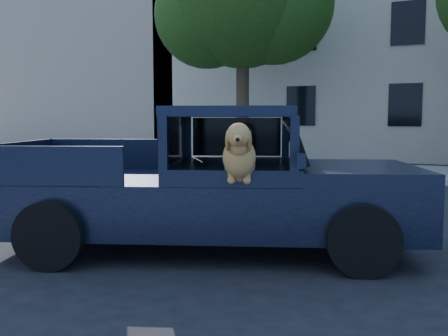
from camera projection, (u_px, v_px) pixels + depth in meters
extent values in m
plane|color=black|center=(252.00, 239.00, 7.02)|extent=(120.00, 120.00, 0.00)
cube|color=gray|center=(358.00, 171.00, 15.38)|extent=(60.00, 4.00, 0.15)
cylinder|color=#332619|center=(243.00, 104.00, 17.14)|extent=(0.44, 0.44, 4.40)
sphere|color=#17350D|center=(207.00, 16.00, 17.06)|extent=(3.60, 3.60, 3.60)
sphere|color=#17350D|center=(274.00, 4.00, 16.69)|extent=(4.00, 4.00, 4.00)
cube|color=tan|center=(105.00, 77.00, 27.69)|extent=(12.00, 6.00, 8.00)
cube|color=black|center=(212.00, 202.00, 6.42)|extent=(5.48, 3.59, 0.65)
cube|color=black|center=(356.00, 172.00, 6.25)|extent=(2.06, 2.35, 0.16)
cube|color=black|center=(231.00, 112.00, 6.29)|extent=(2.08, 2.29, 0.12)
cube|color=black|center=(294.00, 140.00, 6.27)|extent=(0.81, 1.67, 0.56)
cube|color=black|center=(245.00, 193.00, 5.93)|extent=(0.69, 0.69, 0.37)
cube|color=black|center=(301.00, 161.00, 5.06)|extent=(0.11, 0.08, 0.16)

